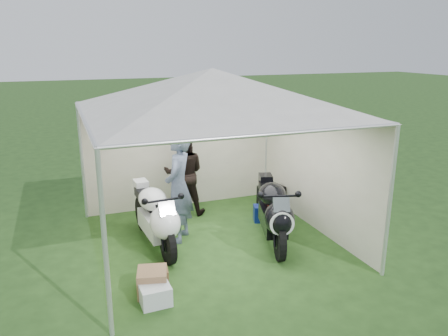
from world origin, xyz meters
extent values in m
plane|color=#224318|center=(0.00, 0.00, 0.00)|extent=(80.00, 80.00, 0.00)
cylinder|color=silver|center=(-2.00, -2.00, 1.15)|extent=(0.06, 0.06, 2.30)
cylinder|color=silver|center=(2.00, -2.00, 1.15)|extent=(0.06, 0.06, 2.30)
cylinder|color=silver|center=(-2.00, 2.00, 1.15)|extent=(0.06, 0.06, 2.30)
cylinder|color=silver|center=(2.00, 2.00, 1.15)|extent=(0.06, 0.06, 2.30)
cube|color=beige|center=(0.00, 2.00, 1.15)|extent=(4.00, 0.02, 2.30)
cube|color=beige|center=(-2.00, 0.00, 1.15)|extent=(0.02, 4.00, 2.30)
cube|color=beige|center=(2.00, 0.00, 1.15)|extent=(0.02, 4.00, 2.30)
pyramid|color=white|center=(0.00, 0.00, 2.65)|extent=(5.66, 5.66, 0.70)
cube|color=#99A5B7|center=(-1.65, 1.98, 1.85)|extent=(0.22, 0.02, 0.28)
cube|color=#99A5B7|center=(-1.30, 1.98, 1.85)|extent=(0.22, 0.02, 0.28)
cube|color=#99A5B7|center=(-0.95, 1.98, 1.85)|extent=(0.22, 0.01, 0.28)
cube|color=#99A5B7|center=(-0.60, 1.98, 1.85)|extent=(0.22, 0.01, 0.28)
cube|color=#99A5B7|center=(-1.65, 1.98, 1.55)|extent=(0.22, 0.02, 0.28)
cube|color=#99A5B7|center=(-1.30, 1.98, 1.55)|extent=(0.22, 0.01, 0.28)
cube|color=#99A5B7|center=(-0.95, 1.98, 1.55)|extent=(0.22, 0.02, 0.28)
cube|color=#99A5B7|center=(-0.60, 1.98, 1.55)|extent=(0.22, 0.01, 0.28)
cylinder|color=#D8590C|center=(0.20, 1.97, 1.95)|extent=(3.20, 0.02, 0.02)
cylinder|color=black|center=(-0.93, -0.49, 0.32)|extent=(0.15, 0.64, 0.63)
cylinder|color=black|center=(-1.04, 0.99, 0.32)|extent=(0.20, 0.64, 0.63)
cube|color=white|center=(-0.98, 0.20, 0.40)|extent=(0.43, 1.02, 0.32)
ellipsoid|color=white|center=(-0.94, -0.38, 0.65)|extent=(0.52, 0.67, 0.53)
ellipsoid|color=white|center=(-0.99, 0.30, 0.82)|extent=(0.51, 0.68, 0.37)
cube|color=black|center=(-1.02, 0.72, 0.76)|extent=(0.32, 0.65, 0.15)
cube|color=white|center=(-1.04, 1.07, 0.84)|extent=(0.25, 0.33, 0.19)
cube|color=black|center=(-1.01, 0.62, 0.58)|extent=(0.15, 0.59, 0.11)
cube|color=#3F474C|center=(-0.93, -0.51, 0.93)|extent=(0.26, 0.17, 0.22)
cylinder|color=black|center=(0.77, -1.01, 0.32)|extent=(0.30, 0.65, 0.65)
cylinder|color=black|center=(1.23, 0.43, 0.32)|extent=(0.35, 0.67, 0.65)
cube|color=black|center=(0.98, -0.34, 0.41)|extent=(0.66, 1.09, 0.32)
ellipsoid|color=black|center=(0.81, -0.91, 0.67)|extent=(0.66, 0.76, 0.54)
ellipsoid|color=black|center=(1.02, -0.24, 0.84)|extent=(0.65, 0.78, 0.38)
cube|color=black|center=(1.15, 0.17, 0.78)|extent=(0.46, 0.70, 0.15)
cube|color=black|center=(1.25, 0.51, 0.86)|extent=(0.32, 0.38, 0.19)
cube|color=#920F02|center=(1.11, 0.07, 0.59)|extent=(0.28, 0.60, 0.11)
cube|color=#3F474C|center=(0.77, -1.03, 0.95)|extent=(0.29, 0.23, 0.23)
cylinder|color=white|center=(0.73, -1.13, 0.67)|extent=(0.38, 0.14, 0.39)
cube|color=#142BB3|center=(1.26, 0.53, 0.16)|extent=(0.48, 0.38, 0.32)
imported|color=black|center=(-0.09, 1.49, 0.86)|extent=(1.00, 0.89, 1.71)
imported|color=slate|center=(-0.52, 0.31, 0.98)|extent=(0.77, 0.85, 1.95)
cube|color=black|center=(1.70, 1.12, 0.24)|extent=(0.55, 0.47, 0.48)
cube|color=silver|center=(-1.37, -1.55, 0.13)|extent=(0.41, 0.32, 0.27)
cube|color=#876244|center=(-1.35, -1.27, 0.18)|extent=(0.49, 0.49, 0.36)
cube|color=silver|center=(-1.31, -1.13, 0.12)|extent=(0.38, 0.34, 0.23)
cube|color=brown|center=(-1.29, -1.10, 0.13)|extent=(0.44, 0.34, 0.27)
camera|label=1|loc=(-2.35, -6.67, 3.35)|focal=35.00mm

